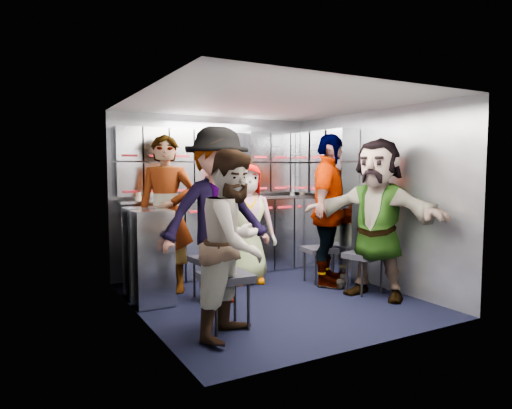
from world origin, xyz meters
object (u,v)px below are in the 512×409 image
jump_seat_near_right (364,257)px  attendant_arc_e (377,218)px  attendant_arc_b (217,216)px  attendant_arc_d (329,210)px  attendant_arc_a (235,244)px  attendant_arc_c (247,223)px  jump_seat_near_left (226,280)px  jump_seat_center (240,248)px  jump_seat_mid_right (319,251)px  attendant_standing (166,214)px  jump_seat_mid_left (211,261)px

jump_seat_near_right → attendant_arc_e: bearing=-90.0°
attendant_arc_b → attendant_arc_d: bearing=0.4°
attendant_arc_a → attendant_arc_e: attendant_arc_e is taller
attendant_arc_c → jump_seat_near_left: bearing=-111.3°
jump_seat_center → jump_seat_mid_right: size_ratio=1.04×
jump_seat_center → attendant_standing: size_ratio=0.25×
attendant_arc_a → attendant_arc_e: 1.89m
attendant_arc_b → attendant_arc_e: bearing=-21.3°
jump_seat_mid_right → attendant_arc_a: size_ratio=0.28×
attendant_arc_b → attendant_arc_a: bearing=-104.9°
jump_seat_mid_right → jump_seat_center: bearing=142.2°
jump_seat_mid_right → attendant_standing: (-1.79, 0.50, 0.51)m
attendant_standing → attendant_arc_d: attendant_arc_d is taller
jump_seat_mid_right → attendant_arc_a: attendant_arc_a is taller
attendant_arc_e → jump_seat_mid_left: bearing=-140.8°
attendant_arc_a → attendant_arc_c: size_ratio=1.06×
attendant_arc_d → attendant_arc_c: bearing=100.1°
jump_seat_mid_left → jump_seat_mid_right: jump_seat_mid_left is taller
jump_seat_center → attendant_arc_c: 0.38m
attendant_arc_c → attendant_arc_a: bearing=-108.1°
jump_seat_near_left → attendant_arc_a: 0.39m
jump_seat_mid_left → attendant_standing: size_ratio=0.26×
jump_seat_mid_left → jump_seat_mid_right: 1.46m
jump_seat_near_left → attendant_standing: attendant_standing is taller
attendant_standing → attendant_arc_e: size_ratio=1.03×
attendant_standing → attendant_arc_d: 1.91m
jump_seat_center → attendant_arc_e: 1.78m
jump_seat_mid_right → jump_seat_near_right: jump_seat_near_right is taller
jump_seat_near_right → attendant_arc_e: size_ratio=0.27×
jump_seat_near_right → attendant_arc_d: bearing=108.3°
attendant_standing → attendant_arc_e: 2.35m
jump_seat_mid_right → attendant_arc_c: 0.97m
jump_seat_center → attendant_arc_d: 1.23m
jump_seat_center → attendant_arc_e: size_ratio=0.26×
jump_seat_mid_right → attendant_arc_e: 0.97m
attendant_arc_b → jump_seat_mid_left: bearing=90.4°
jump_seat_mid_left → attendant_arc_d: (1.46, -0.18, 0.51)m
attendant_arc_d → attendant_arc_e: bearing=-118.7°
jump_seat_near_left → attendant_arc_a: bearing=-90.0°
attendant_standing → attendant_arc_d: size_ratio=0.98×
jump_seat_center → attendant_standing: 1.12m
attendant_standing → attendant_arc_c: (1.00, -0.06, -0.16)m
jump_seat_center → jump_seat_mid_right: bearing=-37.8°
jump_seat_near_left → attendant_arc_a: size_ratio=0.31×
attendant_arc_e → jump_seat_mid_right: bearing=166.8°
jump_seat_mid_right → jump_seat_near_left: bearing=-151.4°
attendant_arc_a → jump_seat_mid_left: bearing=39.0°
jump_seat_near_right → attendant_standing: bearing=149.6°
attendant_arc_d → jump_seat_mid_right: bearing=47.9°
attendant_arc_c → attendant_arc_e: bearing=-40.3°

